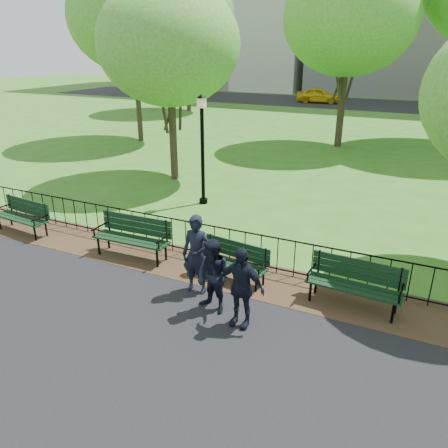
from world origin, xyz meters
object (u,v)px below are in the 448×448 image
at_px(tree_far_c, 350,18).
at_px(park_bench_main, 220,253).
at_px(taxi, 319,95).
at_px(tree_mid_w, 132,17).
at_px(tree_near_w, 169,44).
at_px(park_bench_left_a, 133,232).
at_px(park_bench_right_a, 356,279).
at_px(tree_far_w, 186,14).
at_px(person_right, 240,287).
at_px(person_left, 196,255).
at_px(person_mid, 213,277).
at_px(park_bench_left_b, 24,213).
at_px(lamppost, 202,146).

bearing_deg(tree_far_c, park_bench_main, -87.92).
xyz_separation_m(tree_far_c, taxi, (-5.51, 17.77, -5.39)).
bearing_deg(tree_mid_w, park_bench_main, -48.04).
relative_size(park_bench_main, tree_near_w, 0.25).
xyz_separation_m(park_bench_left_a, park_bench_right_a, (5.31, 0.06, -0.04)).
distance_m(tree_far_w, taxi, 14.00).
bearing_deg(tree_mid_w, person_right, -48.52).
bearing_deg(person_left, person_mid, -42.78).
height_order(tree_far_c, taxi, tree_far_c).
xyz_separation_m(tree_mid_w, taxi, (4.55, 21.04, -5.48)).
relative_size(park_bench_left_b, tree_near_w, 0.26).
height_order(tree_mid_w, taxi, tree_mid_w).
distance_m(tree_far_c, tree_far_w, 16.01).
distance_m(lamppost, tree_far_c, 11.81).
distance_m(tree_near_w, person_left, 9.53).
distance_m(tree_far_c, person_mid, 17.26).
bearing_deg(park_bench_left_a, person_mid, -26.94).
bearing_deg(tree_mid_w, park_bench_right_a, -40.86).
relative_size(park_bench_right_a, tree_far_w, 0.19).
bearing_deg(tree_far_w, park_bench_left_a, -63.13).
bearing_deg(person_right, person_left, 153.58).
distance_m(park_bench_right_a, tree_near_w, 11.01).
height_order(park_bench_main, park_bench_right_a, park_bench_right_a).
height_order(tree_near_w, person_mid, tree_near_w).
xyz_separation_m(person_mid, taxi, (-6.56, 34.16, -0.08)).
relative_size(park_bench_left_a, person_left, 1.16).
distance_m(lamppost, tree_mid_w, 11.76).
bearing_deg(park_bench_left_a, tree_mid_w, 122.88).
bearing_deg(park_bench_main, person_mid, -62.00).
relative_size(park_bench_main, lamppost, 0.51).
bearing_deg(person_right, taxi, 103.84).
xyz_separation_m(lamppost, tree_far_w, (-11.52, 19.14, 5.09)).
bearing_deg(person_mid, tree_near_w, 142.78).
height_order(person_right, taxi, person_right).
xyz_separation_m(tree_far_w, person_mid, (14.70, -24.69, -6.24)).
height_order(park_bench_right_a, person_mid, person_mid).
bearing_deg(tree_far_c, park_bench_left_b, -109.94).
bearing_deg(tree_mid_w, person_mid, -49.73).
height_order(person_mid, taxi, person_mid).
distance_m(park_bench_right_a, person_mid, 2.82).
distance_m(park_bench_left_a, taxi, 33.03).
relative_size(lamppost, taxi, 0.89).
xyz_separation_m(park_bench_left_a, tree_near_w, (-2.69, 6.28, 4.28)).
xyz_separation_m(tree_near_w, person_mid, (5.56, -7.61, -4.15)).
distance_m(tree_far_c, person_left, 16.71).
xyz_separation_m(park_bench_left_b, tree_far_c, (5.49, 15.13, 5.50)).
relative_size(lamppost, person_right, 2.21).
xyz_separation_m(person_left, person_right, (1.30, -0.70, -0.06)).
bearing_deg(person_right, park_bench_right_a, 43.47).
bearing_deg(park_bench_main, park_bench_left_b, -172.28).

